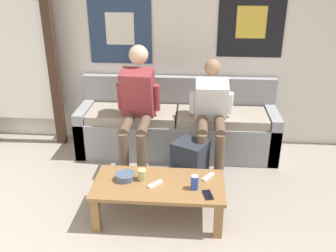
{
  "coord_description": "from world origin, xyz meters",
  "views": [
    {
      "loc": [
        0.25,
        -1.37,
        2.09
      ],
      "look_at": [
        0.01,
        1.82,
        0.68
      ],
      "focal_mm": 40.0,
      "sensor_mm": 36.0,
      "label": 1
    }
  ],
  "objects": [
    {
      "name": "ceramic_bowl",
      "position": [
        -0.33,
        1.38,
        0.38
      ],
      "size": [
        0.17,
        0.17,
        0.06
      ],
      "color": "#475B75",
      "rests_on": "coffee_table"
    },
    {
      "name": "cell_phone",
      "position": [
        0.38,
        1.2,
        0.35
      ],
      "size": [
        0.1,
        0.15,
        0.01
      ],
      "color": "black",
      "rests_on": "coffee_table"
    },
    {
      "name": "game_controller_near_right",
      "position": [
        0.39,
        1.46,
        0.36
      ],
      "size": [
        0.11,
        0.14,
        0.03
      ],
      "color": "white",
      "rests_on": "coffee_table"
    },
    {
      "name": "drink_can_blue",
      "position": [
        0.27,
        1.29,
        0.41
      ],
      "size": [
        0.07,
        0.07,
        0.12
      ],
      "color": "#28479E",
      "rests_on": "coffee_table"
    },
    {
      "name": "backpack",
      "position": [
        0.21,
        1.94,
        0.21
      ],
      "size": [
        0.4,
        0.39,
        0.45
      ],
      "color": "#282D38",
      "rests_on": "ground_plane"
    },
    {
      "name": "wall_back",
      "position": [
        0.0,
        2.98,
        1.28
      ],
      "size": [
        10.0,
        0.07,
        2.55
      ],
      "color": "silver",
      "rests_on": "ground_plane"
    },
    {
      "name": "person_seated_adult",
      "position": [
        -0.36,
        2.3,
        0.71
      ],
      "size": [
        0.47,
        0.87,
        1.29
      ],
      "color": "brown",
      "rests_on": "ground_plane"
    },
    {
      "name": "door_frame",
      "position": [
        -1.85,
        2.76,
        1.2
      ],
      "size": [
        1.0,
        0.1,
        2.15
      ],
      "color": "#382319",
      "rests_on": "ground_plane"
    },
    {
      "name": "pillar_candle",
      "position": [
        -0.19,
        1.39,
        0.4
      ],
      "size": [
        0.08,
        0.08,
        0.11
      ],
      "color": "tan",
      "rests_on": "coffee_table"
    },
    {
      "name": "coffee_table",
      "position": [
        -0.04,
        1.35,
        0.29
      ],
      "size": [
        1.12,
        0.55,
        0.35
      ],
      "color": "olive",
      "rests_on": "ground_plane"
    },
    {
      "name": "couch",
      "position": [
        0.05,
        2.64,
        0.3
      ],
      "size": [
        2.27,
        0.66,
        0.85
      ],
      "color": "gray",
      "rests_on": "ground_plane"
    },
    {
      "name": "game_controller_near_left",
      "position": [
        -0.06,
        1.31,
        0.36
      ],
      "size": [
        0.12,
        0.13,
        0.03
      ],
      "color": "white",
      "rests_on": "coffee_table"
    },
    {
      "name": "person_seated_teen",
      "position": [
        0.42,
        2.3,
        0.63
      ],
      "size": [
        0.47,
        0.84,
        1.15
      ],
      "color": "brown",
      "rests_on": "ground_plane"
    }
  ]
}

